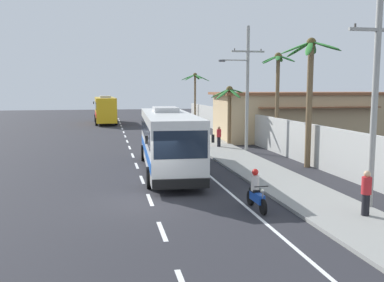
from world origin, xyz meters
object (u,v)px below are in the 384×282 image
(coach_bus_foreground, at_px, (168,138))
(roadside_building, at_px, (302,115))
(coach_bus_far_lane, at_px, (105,109))
(utility_pole_mid, at_px, (246,86))
(pedestrian_midwalk, at_px, (366,192))
(palm_nearest, at_px, (310,81))
(motorcycle_beside_bus, at_px, (177,139))
(motorcycle_trailing, at_px, (256,193))
(palm_second, at_px, (195,86))
(palm_third, at_px, (278,81))
(utility_pole_nearest, at_px, (375,97))
(palm_fourth, at_px, (229,103))
(pedestrian_near_kerb, at_px, (219,136))

(coach_bus_foreground, distance_m, roadside_building, 19.47)
(coach_bus_far_lane, xyz_separation_m, utility_pole_mid, (10.34, -28.68, 2.94))
(pedestrian_midwalk, height_order, palm_nearest, palm_nearest)
(motorcycle_beside_bus, bearing_deg, coach_bus_foreground, -102.38)
(motorcycle_trailing, relative_size, palm_second, 0.29)
(motorcycle_beside_bus, height_order, palm_nearest, palm_nearest)
(utility_pole_mid, bearing_deg, palm_nearest, -74.74)
(palm_third, bearing_deg, coach_bus_foreground, -147.91)
(palm_nearest, relative_size, palm_second, 1.13)
(coach_bus_far_lane, bearing_deg, utility_pole_nearest, -76.81)
(utility_pole_mid, height_order, palm_nearest, utility_pole_mid)
(motorcycle_beside_bus, bearing_deg, palm_nearest, -57.38)
(utility_pole_nearest, relative_size, palm_third, 1.15)
(coach_bus_foreground, height_order, palm_second, palm_second)
(palm_nearest, bearing_deg, palm_second, 90.01)
(pedestrian_midwalk, xyz_separation_m, palm_third, (3.27, 16.23, 4.24))
(pedestrian_midwalk, bearing_deg, motorcycle_trailing, 13.22)
(coach_bus_far_lane, height_order, motorcycle_trailing, coach_bus_far_lane)
(motorcycle_beside_bus, distance_m, palm_fourth, 5.43)
(coach_bus_far_lane, height_order, palm_fourth, palm_fourth)
(motorcycle_trailing, xyz_separation_m, palm_nearest, (6.16, 7.97, 4.54))
(palm_second, height_order, palm_third, palm_third)
(pedestrian_midwalk, distance_m, utility_pole_mid, 16.91)
(palm_second, xyz_separation_m, palm_third, (0.60, -27.09, 0.23))
(motorcycle_beside_bus, bearing_deg, pedestrian_near_kerb, -19.15)
(palm_second, relative_size, palm_third, 0.93)
(motorcycle_beside_bus, height_order, palm_second, palm_second)
(motorcycle_beside_bus, relative_size, roadside_building, 0.12)
(palm_nearest, bearing_deg, utility_pole_nearest, -101.39)
(coach_bus_far_lane, relative_size, palm_nearest, 1.40)
(motorcycle_trailing, bearing_deg, palm_fourth, 76.85)
(pedestrian_midwalk, distance_m, utility_pole_nearest, 3.70)
(motorcycle_trailing, distance_m, palm_third, 16.43)
(palm_nearest, distance_m, roadside_building, 15.12)
(motorcycle_trailing, xyz_separation_m, utility_pole_nearest, (4.38, -0.91, 3.79))
(utility_pole_nearest, relative_size, palm_second, 1.24)
(pedestrian_near_kerb, height_order, utility_pole_mid, utility_pole_mid)
(palm_third, height_order, palm_fourth, palm_third)
(coach_bus_foreground, relative_size, pedestrian_near_kerb, 7.64)
(palm_second, bearing_deg, roadside_building, -72.78)
(pedestrian_midwalk, bearing_deg, utility_pole_mid, -50.30)
(palm_nearest, relative_size, palm_third, 1.05)
(pedestrian_midwalk, distance_m, palm_second, 43.59)
(palm_second, bearing_deg, palm_fourth, -94.56)
(utility_pole_nearest, bearing_deg, palm_second, 87.59)
(motorcycle_trailing, height_order, roadside_building, roadside_building)
(utility_pole_mid, relative_size, palm_third, 1.25)
(motorcycle_trailing, bearing_deg, roadside_building, 60.12)
(utility_pole_nearest, xyz_separation_m, roadside_building, (7.95, 22.36, -2.22))
(coach_bus_foreground, distance_m, motorcycle_beside_bus, 9.68)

